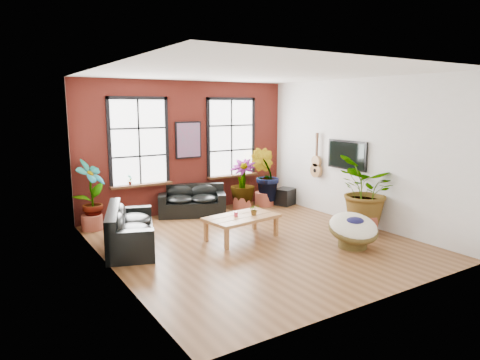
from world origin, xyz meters
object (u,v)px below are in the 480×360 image
object	(u,v)px
sofa_back	(192,201)
coffee_table	(242,219)
sofa_left	(128,230)
papasan_chair	(353,229)

from	to	relation	value
sofa_back	coffee_table	bearing A→B (deg)	-65.21
sofa_back	coffee_table	xyz separation A→B (m)	(0.01, -2.43, 0.09)
sofa_back	sofa_left	size ratio (longest dim) A/B	0.84
sofa_back	papasan_chair	bearing A→B (deg)	-44.11
sofa_left	coffee_table	xyz separation A→B (m)	(2.27, -0.72, 0.07)
coffee_table	papasan_chair	distance (m)	2.34
coffee_table	papasan_chair	world-z (taller)	papasan_chair
sofa_left	papasan_chair	size ratio (longest dim) A/B	1.74
coffee_table	papasan_chair	size ratio (longest dim) A/B	1.28
coffee_table	papasan_chair	xyz separation A→B (m)	(1.61, -1.71, -0.06)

